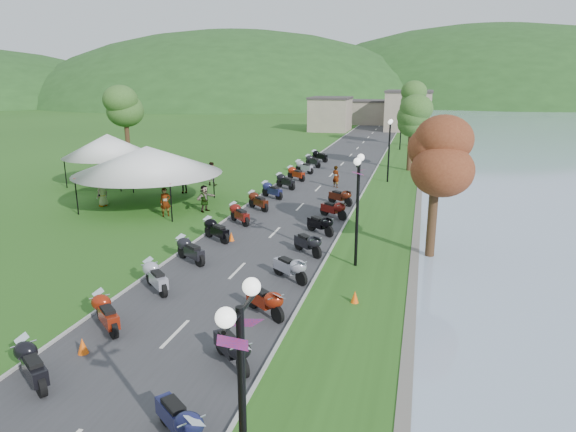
% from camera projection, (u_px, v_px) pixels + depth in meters
% --- Properties ---
extents(road, '(7.00, 120.00, 0.02)m').
position_uv_depth(road, '(332.00, 175.00, 45.20)').
color(road, '#373739').
rests_on(road, ground).
extents(hills_backdrop, '(360.00, 120.00, 76.00)m').
position_uv_depth(hills_backdrop, '(405.00, 100.00, 194.52)').
color(hills_backdrop, '#285621').
rests_on(hills_backdrop, ground).
extents(far_building, '(18.00, 16.00, 5.00)m').
position_uv_depth(far_building, '(367.00, 113.00, 87.03)').
color(far_building, gray).
rests_on(far_building, ground).
extents(moto_row_left, '(2.60, 53.05, 1.10)m').
position_uv_depth(moto_row_left, '(230.00, 222.00, 28.45)').
color(moto_row_left, '#331411').
rests_on(moto_row_left, ground).
extents(moto_row_right, '(2.60, 33.34, 1.10)m').
position_uv_depth(moto_row_right, '(278.00, 283.00, 20.06)').
color(moto_row_right, '#331411').
rests_on(moto_row_right, ground).
extents(streetlamp_near, '(1.40, 1.40, 5.00)m').
position_uv_depth(streetlamp_near, '(243.00, 430.00, 8.78)').
color(streetlamp_near, black).
rests_on(streetlamp_near, ground).
extents(vendor_tent_main, '(6.46, 6.46, 4.00)m').
position_uv_depth(vendor_tent_main, '(149.00, 176.00, 33.87)').
color(vendor_tent_main, silver).
rests_on(vendor_tent_main, ground).
extents(vendor_tent_side, '(4.75, 4.75, 4.00)m').
position_uv_depth(vendor_tent_side, '(109.00, 159.00, 41.00)').
color(vendor_tent_side, silver).
rests_on(vendor_tent_side, ground).
extents(tree_lakeside, '(2.78, 2.78, 7.74)m').
position_uv_depth(tree_lakeside, '(435.00, 177.00, 23.77)').
color(tree_lakeside, '#406F2A').
rests_on(tree_lakeside, ground).
extents(pedestrian_a, '(0.81, 0.79, 1.80)m').
position_uv_depth(pedestrian_a, '(166.00, 216.00, 31.79)').
color(pedestrian_a, slate).
rests_on(pedestrian_a, ground).
extents(pedestrian_b, '(0.93, 0.55, 1.86)m').
position_uv_depth(pedestrian_b, '(212.00, 185.00, 40.91)').
color(pedestrian_b, slate).
rests_on(pedestrian_b, ground).
extents(pedestrian_c, '(0.76, 1.08, 1.55)m').
position_uv_depth(pedestrian_c, '(102.00, 203.00, 35.05)').
color(pedestrian_c, slate).
rests_on(pedestrian_c, ground).
extents(traffic_cone_near, '(0.34, 0.34, 0.54)m').
position_uv_depth(traffic_cone_near, '(83.00, 346.00, 15.92)').
color(traffic_cone_near, '#F2590C').
rests_on(traffic_cone_near, ground).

